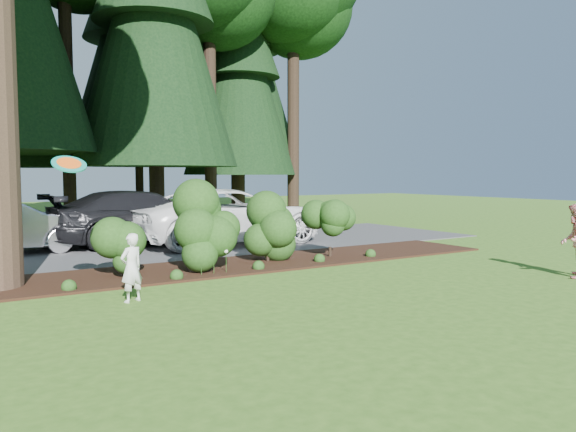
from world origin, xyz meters
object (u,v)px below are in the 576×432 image
object	(u,v)px
car_white_suv	(231,216)
adult	(575,241)
frisbee	(69,164)
car_silver_wagon	(0,226)
child	(132,268)
car_dark_suv	(143,217)

from	to	relation	value
car_white_suv	adult	world-z (taller)	car_white_suv
frisbee	car_silver_wagon	bearing A→B (deg)	93.37
child	adult	world-z (taller)	adult
car_silver_wagon	car_white_suv	bearing A→B (deg)	-105.56
car_white_suv	child	bearing A→B (deg)	140.15
frisbee	adult	bearing A→B (deg)	-17.22
car_dark_suv	frisbee	bearing A→B (deg)	150.26
car_silver_wagon	child	xyz separation A→B (m)	(1.38, -7.44, -0.21)
adult	child	bearing A→B (deg)	-43.17
car_silver_wagon	adult	distance (m)	14.43
car_silver_wagon	car_white_suv	distance (m)	6.57
car_white_suv	car_dark_suv	bearing A→B (deg)	59.99
car_silver_wagon	car_dark_suv	bearing A→B (deg)	-92.54
car_silver_wagon	car_dark_suv	size ratio (longest dim) A/B	0.82
car_white_suv	car_dark_suv	distance (m)	2.76
car_dark_suv	adult	world-z (taller)	car_dark_suv
car_dark_suv	adult	bearing A→B (deg)	-153.87
car_white_suv	frisbee	size ratio (longest dim) A/B	10.98
child	frisbee	bearing A→B (deg)	-32.53
car_silver_wagon	child	size ratio (longest dim) A/B	3.93
child	adult	xyz separation A→B (m)	(8.77, -2.83, 0.20)
adult	frisbee	xyz separation A→B (m)	(-9.72, 3.01, 1.60)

